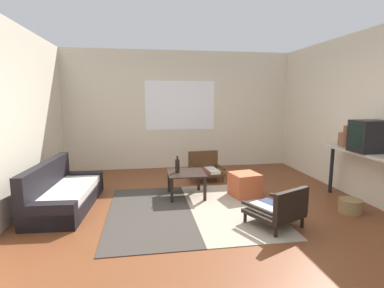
{
  "coord_description": "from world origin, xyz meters",
  "views": [
    {
      "loc": [
        -0.84,
        -3.84,
        1.65
      ],
      "look_at": [
        -0.09,
        0.72,
        0.92
      ],
      "focal_mm": 27.65,
      "sensor_mm": 36.0,
      "label": 1
    }
  ],
  "objects": [
    {
      "name": "side_wall_left",
      "position": [
        -2.66,
        0.3,
        1.35
      ],
      "size": [
        0.12,
        6.6,
        2.7
      ],
      "primitive_type": "cube",
      "color": "beige",
      "rests_on": "ground"
    },
    {
      "name": "console_shelf",
      "position": [
        2.35,
        -0.03,
        0.77
      ],
      "size": [
        0.4,
        1.55,
        0.87
      ],
      "color": "#B2AD9E",
      "rests_on": "ground"
    },
    {
      "name": "far_wall_with_window",
      "position": [
        0.0,
        3.06,
        1.35
      ],
      "size": [
        5.6,
        0.13,
        2.7
      ],
      "color": "beige",
      "rests_on": "ground"
    },
    {
      "name": "couch",
      "position": [
        -2.07,
        0.68,
        0.21
      ],
      "size": [
        0.84,
        1.77,
        0.7
      ],
      "color": "black",
      "rests_on": "ground"
    },
    {
      "name": "armchair_by_window",
      "position": [
        0.37,
        1.87,
        0.24
      ],
      "size": [
        0.67,
        0.59,
        0.56
      ],
      "color": "#472D19",
      "rests_on": "ground"
    },
    {
      "name": "area_rug",
      "position": [
        -0.19,
        0.25,
        0.01
      ],
      "size": [
        2.38,
        2.3,
        0.01
      ],
      "color": "#38332D",
      "rests_on": "ground"
    },
    {
      "name": "ground_plane",
      "position": [
        0.0,
        0.0,
        0.0
      ],
      "size": [
        7.8,
        7.8,
        0.0
      ],
      "primitive_type": "plane",
      "color": "brown"
    },
    {
      "name": "coffee_table",
      "position": [
        -0.17,
        0.89,
        0.34
      ],
      "size": [
        0.61,
        0.62,
        0.41
      ],
      "color": "black",
      "rests_on": "ground"
    },
    {
      "name": "armchair_striped_foreground",
      "position": [
        0.82,
        -0.49,
        0.25
      ],
      "size": [
        0.78,
        0.79,
        0.54
      ],
      "color": "black",
      "rests_on": "ground"
    },
    {
      "name": "ottoman_orange",
      "position": [
        0.8,
        0.73,
        0.2
      ],
      "size": [
        0.5,
        0.5,
        0.4
      ],
      "primitive_type": "cube",
      "rotation": [
        0.0,
        0.0,
        0.18
      ],
      "color": "#BC5633",
      "rests_on": "ground"
    },
    {
      "name": "glass_bottle",
      "position": [
        -0.31,
        0.91,
        0.53
      ],
      "size": [
        0.07,
        0.07,
        0.28
      ],
      "color": "black",
      "rests_on": "coffee_table"
    },
    {
      "name": "clay_vase",
      "position": [
        2.35,
        0.39,
        0.99
      ],
      "size": [
        0.22,
        0.22,
        0.33
      ],
      "color": "brown",
      "rests_on": "console_shelf"
    },
    {
      "name": "crt_television",
      "position": [
        2.35,
        -0.12,
        1.1
      ],
      "size": [
        0.47,
        0.37,
        0.46
      ],
      "color": "black",
      "rests_on": "console_shelf"
    },
    {
      "name": "wicker_basket",
      "position": [
        2.07,
        -0.2,
        0.1
      ],
      "size": [
        0.32,
        0.32,
        0.2
      ],
      "primitive_type": "cylinder",
      "color": "olive",
      "rests_on": "ground"
    },
    {
      "name": "side_wall_right",
      "position": [
        2.66,
        0.3,
        1.35
      ],
      "size": [
        0.12,
        6.6,
        2.7
      ],
      "primitive_type": "cube",
      "color": "beige",
      "rests_on": "ground"
    }
  ]
}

